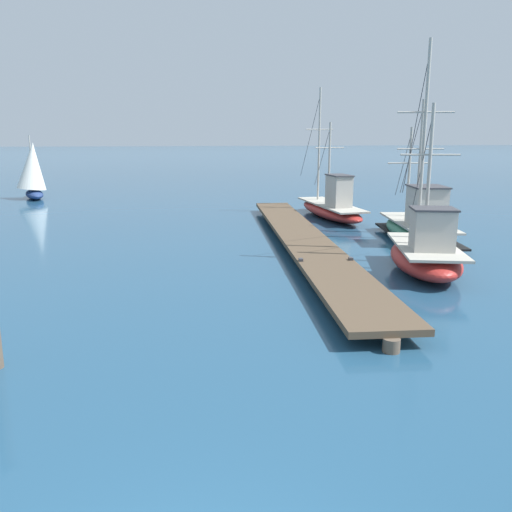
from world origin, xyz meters
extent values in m
cube|color=brown|center=(4.89, 16.27, 0.37)|extent=(2.98, 20.84, 0.16)
cylinder|color=brown|center=(4.30, 5.90, 0.15)|extent=(0.36, 0.36, 0.29)
cylinder|color=brown|center=(4.59, 11.08, 0.15)|extent=(0.36, 0.36, 0.29)
cylinder|color=brown|center=(4.89, 16.27, 0.15)|extent=(0.36, 0.36, 0.29)
cylinder|color=brown|center=(5.19, 21.45, 0.15)|extent=(0.36, 0.36, 0.29)
cylinder|color=brown|center=(5.48, 26.64, 0.15)|extent=(0.36, 0.36, 0.29)
cube|color=#333338|center=(3.86, 12.17, 0.49)|extent=(0.13, 0.21, 0.08)
cube|color=#333338|center=(5.45, 12.07, 0.49)|extent=(0.13, 0.21, 0.08)
ellipsoid|color=#AD2823|center=(8.08, 23.49, 0.37)|extent=(2.36, 7.40, 0.75)
cube|color=#B2AD9E|center=(8.08, 23.49, 0.71)|extent=(2.09, 6.66, 0.08)
cube|color=#B7B2A8|center=(8.17, 22.40, 1.52)|extent=(1.03, 1.60, 1.55)
cube|color=#3D3D42|center=(8.17, 22.40, 2.32)|extent=(1.11, 1.73, 0.06)
cylinder|color=#B2ADA3|center=(8.05, 23.85, 2.85)|extent=(0.11, 0.11, 4.20)
cylinder|color=#B2ADA3|center=(8.05, 23.85, 3.64)|extent=(1.57, 0.19, 0.06)
cylinder|color=#333338|center=(7.95, 24.98, 3.06)|extent=(0.21, 2.18, 3.11)
cylinder|color=#B2ADA3|center=(7.91, 25.48, 3.78)|extent=(0.11, 0.11, 6.06)
cylinder|color=#B2ADA3|center=(7.91, 25.48, 4.59)|extent=(1.57, 0.19, 0.06)
cylinder|color=#333338|center=(7.77, 27.11, 4.08)|extent=(0.29, 3.14, 4.48)
ellipsoid|color=#AD2823|center=(7.86, 11.93, 0.45)|extent=(3.13, 5.21, 0.90)
cube|color=#B2AD9E|center=(7.86, 11.93, 0.86)|extent=(2.77, 4.68, 0.08)
cube|color=#B7B2A8|center=(7.69, 11.22, 1.51)|extent=(1.40, 1.29, 1.22)
cube|color=#3D3D42|center=(7.69, 11.22, 2.15)|extent=(1.51, 1.40, 0.06)
cylinder|color=#B2ADA3|center=(7.92, 12.16, 3.09)|extent=(0.11, 0.11, 4.38)
cylinder|color=#B2ADA3|center=(7.92, 12.16, 3.71)|extent=(1.79, 0.49, 0.06)
cylinder|color=#333338|center=(8.20, 13.31, 3.31)|extent=(0.57, 2.22, 3.24)
cylinder|color=#B2ADA3|center=(8.18, 13.23, 4.11)|extent=(0.11, 0.11, 6.42)
cylinder|color=#B2ADA3|center=(8.18, 13.23, 5.04)|extent=(1.79, 0.49, 0.06)
cylinder|color=#333338|center=(8.59, 14.91, 4.43)|extent=(0.82, 3.25, 4.75)
ellipsoid|color=#337556|center=(9.93, 16.94, 0.40)|extent=(2.91, 6.34, 0.80)
cube|color=#B2AD9E|center=(9.93, 16.94, 0.76)|extent=(2.57, 5.70, 0.08)
cube|color=black|center=(9.93, 16.94, 0.22)|extent=(2.91, 6.22, 0.08)
cube|color=#B7B2A8|center=(9.81, 16.03, 1.55)|extent=(1.41, 1.74, 1.50)
cube|color=#3D3D42|center=(9.81, 16.03, 2.33)|extent=(1.53, 1.88, 0.06)
cylinder|color=#B2ADA3|center=(9.97, 17.25, 3.26)|extent=(0.11, 0.11, 4.91)
cylinder|color=#B2ADA3|center=(9.97, 17.25, 3.75)|extent=(1.89, 0.31, 0.06)
cylinder|color=#333338|center=(10.15, 18.56, 3.50)|extent=(0.36, 2.53, 3.63)
cylinder|color=#B2ADA3|center=(10.15, 18.61, 2.72)|extent=(0.11, 0.11, 3.83)
cylinder|color=#B2ADA3|center=(10.15, 18.61, 3.11)|extent=(1.89, 0.31, 0.06)
cylinder|color=#333338|center=(10.29, 19.63, 2.91)|extent=(0.29, 1.98, 2.84)
ellipsoid|color=navy|center=(-9.65, 34.91, 0.30)|extent=(2.24, 3.94, 0.60)
cylinder|color=#B2ADA3|center=(-9.68, 35.00, 2.43)|extent=(0.08, 0.08, 3.66)
cone|color=silver|center=(-9.57, 34.67, 2.25)|extent=(2.69, 2.49, 3.30)
camera|label=1|loc=(0.07, -3.84, 4.34)|focal=37.66mm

